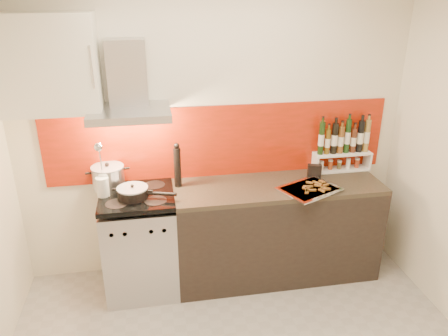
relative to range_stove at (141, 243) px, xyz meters
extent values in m
cube|color=silver|center=(0.70, 0.30, 0.86)|extent=(3.40, 0.02, 2.60)
cube|color=maroon|center=(0.75, 0.29, 0.78)|extent=(3.00, 0.02, 0.64)
cube|color=#B7B7BA|center=(0.00, 0.00, -0.02)|extent=(0.60, 0.60, 0.84)
cube|color=black|center=(0.00, -0.28, -0.11)|extent=(0.50, 0.02, 0.40)
cube|color=#B7B7BA|center=(0.00, -0.28, 0.28)|extent=(0.56, 0.02, 0.12)
cube|color=#FF190C|center=(0.00, -0.29, 0.28)|extent=(0.10, 0.01, 0.04)
cube|color=black|center=(0.00, 0.00, 0.45)|extent=(0.60, 0.60, 0.04)
cube|color=black|center=(1.20, 0.00, -0.01)|extent=(1.80, 0.60, 0.86)
cube|color=black|center=(1.20, 0.00, 0.44)|extent=(1.80, 0.60, 0.04)
cube|color=#B7B7BA|center=(0.00, 0.05, 1.14)|extent=(0.62, 0.50, 0.06)
cube|color=#B7B7BA|center=(0.00, 0.20, 1.42)|extent=(0.30, 0.18, 0.50)
sphere|color=#FFD18C|center=(-0.15, 0.05, 1.10)|extent=(0.07, 0.07, 0.07)
sphere|color=#FFD18C|center=(0.15, 0.05, 1.10)|extent=(0.07, 0.07, 0.07)
cube|color=white|center=(-0.55, 0.13, 1.51)|extent=(0.70, 0.35, 0.72)
cylinder|color=#B7B7BA|center=(-0.22, 0.16, 0.56)|extent=(0.26, 0.26, 0.18)
cylinder|color=#99999E|center=(-0.22, 0.16, 0.66)|extent=(0.27, 0.27, 0.01)
sphere|color=black|center=(-0.22, 0.16, 0.68)|extent=(0.03, 0.03, 0.03)
cylinder|color=black|center=(-0.02, -0.06, 0.51)|extent=(0.24, 0.24, 0.08)
cylinder|color=#99999E|center=(-0.02, -0.06, 0.55)|extent=(0.25, 0.25, 0.01)
sphere|color=black|center=(-0.02, -0.06, 0.57)|extent=(0.03, 0.03, 0.03)
cylinder|color=black|center=(0.20, -0.12, 0.51)|extent=(0.23, 0.09, 0.03)
cylinder|color=silver|center=(-0.26, 0.02, 0.54)|extent=(0.10, 0.10, 0.17)
cylinder|color=silver|center=(-0.25, 0.02, 0.76)|extent=(0.01, 0.08, 0.31)
sphere|color=silver|center=(-0.25, -0.05, 0.91)|extent=(0.07, 0.07, 0.07)
cylinder|color=black|center=(0.35, 0.12, 0.63)|extent=(0.06, 0.06, 0.34)
sphere|color=black|center=(0.35, 0.12, 0.82)|extent=(0.05, 0.05, 0.05)
cube|color=white|center=(1.86, 0.21, 0.47)|extent=(0.53, 0.14, 0.01)
cube|color=white|center=(1.61, 0.21, 0.54)|extent=(0.01, 0.14, 0.15)
cube|color=white|center=(2.12, 0.21, 0.54)|extent=(0.02, 0.14, 0.15)
cube|color=white|center=(1.86, 0.21, 0.62)|extent=(0.53, 0.14, 0.02)
cylinder|color=black|center=(1.64, 0.21, 0.78)|extent=(0.05, 0.05, 0.30)
cylinder|color=#583E0F|center=(1.71, 0.21, 0.75)|extent=(0.05, 0.05, 0.23)
cylinder|color=black|center=(1.77, 0.21, 0.77)|extent=(0.06, 0.06, 0.28)
cylinder|color=brown|center=(1.83, 0.21, 0.76)|extent=(0.05, 0.05, 0.25)
cylinder|color=black|center=(1.89, 0.21, 0.79)|extent=(0.05, 0.05, 0.31)
cylinder|color=#4A2213|center=(1.95, 0.21, 0.74)|extent=(0.05, 0.05, 0.23)
cylinder|color=black|center=(2.02, 0.21, 0.78)|extent=(0.06, 0.06, 0.29)
cylinder|color=olive|center=(2.08, 0.21, 0.78)|extent=(0.05, 0.05, 0.30)
cylinder|color=beige|center=(1.67, 0.21, 0.51)|extent=(0.04, 0.04, 0.07)
cylinder|color=#983C19|center=(1.76, 0.21, 0.51)|extent=(0.04, 0.04, 0.08)
cylinder|color=brown|center=(1.84, 0.21, 0.51)|extent=(0.04, 0.04, 0.07)
cylinder|color=white|center=(1.93, 0.21, 0.51)|extent=(0.04, 0.04, 0.08)
cylinder|color=#A0361A|center=(2.02, 0.21, 0.51)|extent=(0.04, 0.04, 0.08)
cube|color=black|center=(1.56, 0.11, 0.52)|extent=(0.13, 0.08, 0.10)
cube|color=silver|center=(1.42, -0.17, 0.47)|extent=(0.55, 0.49, 0.01)
cube|color=silver|center=(1.42, -0.17, 0.48)|extent=(0.57, 0.52, 0.01)
cube|color=red|center=(1.42, -0.17, 0.48)|extent=(0.49, 0.44, 0.01)
cube|color=brown|center=(1.54, -0.20, 0.49)|extent=(0.06, 0.05, 0.01)
cube|color=brown|center=(1.56, -0.21, 0.49)|extent=(0.06, 0.05, 0.01)
cube|color=brown|center=(1.37, -0.24, 0.49)|extent=(0.04, 0.06, 0.01)
cube|color=brown|center=(1.50, -0.24, 0.49)|extent=(0.04, 0.06, 0.01)
cube|color=brown|center=(1.37, -0.23, 0.49)|extent=(0.03, 0.06, 0.01)
cube|color=brown|center=(1.38, -0.18, 0.49)|extent=(0.06, 0.04, 0.01)
cube|color=brown|center=(1.55, -0.22, 0.49)|extent=(0.06, 0.02, 0.01)
cube|color=brown|center=(1.45, -0.07, 0.49)|extent=(0.06, 0.05, 0.01)
cube|color=brown|center=(1.43, -0.22, 0.49)|extent=(0.06, 0.03, 0.01)
cube|color=brown|center=(1.57, -0.14, 0.49)|extent=(0.06, 0.04, 0.01)
cube|color=brown|center=(1.52, -0.11, 0.49)|extent=(0.06, 0.04, 0.01)
cube|color=brown|center=(1.57, -0.07, 0.49)|extent=(0.05, 0.06, 0.01)
cube|color=brown|center=(1.38, -0.16, 0.49)|extent=(0.02, 0.06, 0.01)
cube|color=brown|center=(1.50, -0.14, 0.49)|extent=(0.06, 0.05, 0.01)
cube|color=brown|center=(1.42, -0.15, 0.49)|extent=(0.06, 0.02, 0.01)
cube|color=brown|center=(1.51, -0.08, 0.49)|extent=(0.05, 0.06, 0.01)
camera|label=1|loc=(0.15, -3.27, 2.04)|focal=35.00mm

